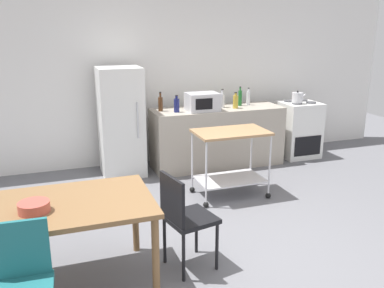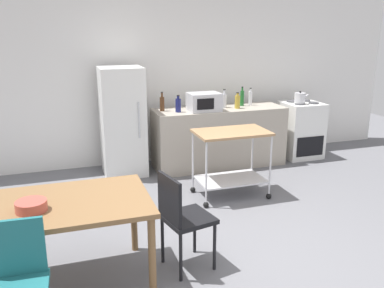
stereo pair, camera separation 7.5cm
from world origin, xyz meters
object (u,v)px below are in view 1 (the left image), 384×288
microwave (202,102)px  bottle_soy_sauce (236,101)px  chair_teal (20,282)px  bottle_wine (240,98)px  chair_black (184,215)px  dining_table (57,213)px  bottle_hot_sauce (160,103)px  kettle (297,98)px  bottle_olive_oil (177,105)px  stove_oven (298,129)px  bottle_sparkling_water (248,98)px  bottle_soda (222,100)px  kitchen_cart (231,152)px  refrigerator (121,122)px  fruit_bowl (34,207)px

microwave → bottle_soy_sauce: size_ratio=1.90×
chair_teal → bottle_soy_sauce: 4.25m
microwave → bottle_soy_sauce: microwave is taller
chair_teal → bottle_wine: size_ratio=3.01×
chair_black → bottle_soy_sauce: bearing=-45.7°
dining_table → bottle_hot_sauce: (1.54, 2.57, 0.34)m
bottle_wine → kettle: (0.93, -0.16, -0.02)m
dining_table → bottle_hot_sauce: bearing=59.2°
dining_table → bottle_olive_oil: size_ratio=6.10×
stove_oven → bottle_soy_sauce: (-1.20, -0.11, 0.55)m
microwave → bottle_hot_sauce: bearing=163.9°
bottle_sparkling_water → chair_teal: bearing=-134.9°
dining_table → kettle: (3.74, 2.43, 0.33)m
bottle_soda → bottle_sparkling_water: size_ratio=1.03×
stove_oven → bottle_soy_sauce: 1.32m
stove_oven → kitchen_cart: stove_oven is taller
bottle_hot_sauce → kettle: (2.20, -0.15, -0.01)m
chair_teal → bottle_wine: bottle_wine is taller
kitchen_cart → bottle_soy_sauce: (0.56, 1.08, 0.43)m
chair_teal → kettle: size_ratio=3.71×
refrigerator → fruit_bowl: 2.92m
bottle_hot_sauce → bottle_olive_oil: bottle_hot_sauce is taller
bottle_hot_sauce → kettle: 2.21m
chair_black → kettle: (2.71, 2.48, 0.48)m
kettle → chair_black: bearing=-137.5°
chair_black → bottle_sparkling_water: bottle_sparkling_water is taller
bottle_hot_sauce → fruit_bowl: bearing=-122.4°
stove_oven → bottle_hot_sauce: bottle_hot_sauce is taller
chair_teal → bottle_soy_sauce: size_ratio=3.68×
dining_table → kitchen_cart: 2.49m
chair_black → bottle_soy_sauce: (1.63, 2.47, 0.48)m
bottle_soda → bottle_wine: size_ratio=0.94×
dining_table → kitchen_cart: (2.10, 1.33, -0.10)m
bottle_olive_oil → bottle_sparkling_water: bearing=7.9°
microwave → bottle_soy_sauce: bearing=1.3°
bottle_olive_oil → microwave: size_ratio=0.53×
bottle_olive_oil → fruit_bowl: bottle_olive_oil is taller
bottle_olive_oil → kitchen_cart: bearing=-71.7°
refrigerator → bottle_hot_sauce: bearing=-3.1°
dining_table → bottle_soda: (2.49, 2.54, 0.34)m
bottle_hot_sauce → refrigerator: bearing=176.9°
bottle_soy_sauce → bottle_wine: (0.15, 0.17, 0.02)m
bottle_sparkling_water → kitchen_cart: bearing=-124.3°
dining_table → bottle_soy_sauce: (2.66, 2.42, 0.33)m
stove_oven → microwave: bearing=-176.1°
kitchen_cart → microwave: (0.02, 1.07, 0.46)m
dining_table → fruit_bowl: 0.22m
kitchen_cart → microwave: 1.16m
bottle_sparkling_water → fruit_bowl: 4.12m
chair_black → bottle_soda: (1.46, 2.59, 0.49)m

